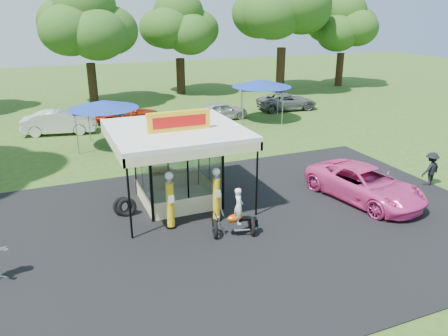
{
  "coord_description": "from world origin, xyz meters",
  "views": [
    {
      "loc": [
        -6.89,
        -12.05,
        7.98
      ],
      "look_at": [
        -0.23,
        4.0,
        1.68
      ],
      "focal_mm": 35.0,
      "sensor_mm": 36.0,
      "label": 1
    }
  ],
  "objects_px": {
    "bg_car_d": "(287,101)",
    "tent_west": "(103,105)",
    "gas_pump_right": "(216,196)",
    "spectator_east_a": "(431,169)",
    "motorcycle": "(237,217)",
    "bg_car_b": "(128,113)",
    "pink_sedan": "(365,184)",
    "bg_car_a": "(59,122)",
    "tent_east": "(262,84)",
    "gas_pump_left": "(170,202)",
    "bg_car_c": "(221,111)",
    "gas_station_kiosk": "(177,164)",
    "kiosk_car": "(165,175)"
  },
  "relations": [
    {
      "from": "bg_car_d",
      "to": "tent_west",
      "type": "distance_m",
      "value": 16.65
    },
    {
      "from": "gas_pump_right",
      "to": "spectator_east_a",
      "type": "bearing_deg",
      "value": -2.05
    },
    {
      "from": "motorcycle",
      "to": "bg_car_b",
      "type": "height_order",
      "value": "motorcycle"
    },
    {
      "from": "pink_sedan",
      "to": "bg_car_a",
      "type": "bearing_deg",
      "value": 114.08
    },
    {
      "from": "spectator_east_a",
      "to": "bg_car_b",
      "type": "relative_size",
      "value": 0.35
    },
    {
      "from": "gas_pump_right",
      "to": "tent_east",
      "type": "xyz_separation_m",
      "value": [
        9.38,
        14.48,
        1.73
      ]
    },
    {
      "from": "gas_pump_left",
      "to": "bg_car_b",
      "type": "relative_size",
      "value": 0.48
    },
    {
      "from": "bg_car_c",
      "to": "gas_pump_left",
      "type": "bearing_deg",
      "value": 143.34
    },
    {
      "from": "spectator_east_a",
      "to": "bg_car_d",
      "type": "distance_m",
      "value": 17.61
    },
    {
      "from": "gas_pump_left",
      "to": "spectator_east_a",
      "type": "xyz_separation_m",
      "value": [
        12.71,
        -0.51,
        -0.28
      ]
    },
    {
      "from": "gas_pump_right",
      "to": "bg_car_b",
      "type": "bearing_deg",
      "value": 90.38
    },
    {
      "from": "motorcycle",
      "to": "bg_car_b",
      "type": "bearing_deg",
      "value": 104.79
    },
    {
      "from": "gas_pump_right",
      "to": "tent_east",
      "type": "relative_size",
      "value": 0.51
    },
    {
      "from": "bg_car_b",
      "to": "tent_west",
      "type": "xyz_separation_m",
      "value": [
        -2.43,
        -5.75,
        1.95
      ]
    },
    {
      "from": "motorcycle",
      "to": "bg_car_c",
      "type": "distance_m",
      "value": 18.34
    },
    {
      "from": "bg_car_a",
      "to": "bg_car_c",
      "type": "height_order",
      "value": "bg_car_a"
    },
    {
      "from": "gas_station_kiosk",
      "to": "gas_pump_left",
      "type": "bearing_deg",
      "value": -113.38
    },
    {
      "from": "kiosk_car",
      "to": "tent_east",
      "type": "height_order",
      "value": "tent_east"
    },
    {
      "from": "gas_station_kiosk",
      "to": "spectator_east_a",
      "type": "relative_size",
      "value": 3.24
    },
    {
      "from": "gas_pump_right",
      "to": "bg_car_a",
      "type": "xyz_separation_m",
      "value": [
        -5.05,
        16.37,
        -0.29
      ]
    },
    {
      "from": "kiosk_car",
      "to": "spectator_east_a",
      "type": "bearing_deg",
      "value": -112.92
    },
    {
      "from": "pink_sedan",
      "to": "tent_east",
      "type": "bearing_deg",
      "value": 69.45
    },
    {
      "from": "kiosk_car",
      "to": "pink_sedan",
      "type": "xyz_separation_m",
      "value": [
        7.69,
        -5.15,
        0.28
      ]
    },
    {
      "from": "bg_car_a",
      "to": "tent_west",
      "type": "distance_m",
      "value": 5.43
    },
    {
      "from": "bg_car_a",
      "to": "bg_car_c",
      "type": "relative_size",
      "value": 1.15
    },
    {
      "from": "gas_station_kiosk",
      "to": "tent_west",
      "type": "xyz_separation_m",
      "value": [
        -1.67,
        9.56,
        0.86
      ]
    },
    {
      "from": "gas_pump_right",
      "to": "tent_west",
      "type": "bearing_deg",
      "value": 102.04
    },
    {
      "from": "kiosk_car",
      "to": "bg_car_b",
      "type": "height_order",
      "value": "bg_car_b"
    },
    {
      "from": "gas_pump_left",
      "to": "pink_sedan",
      "type": "height_order",
      "value": "gas_pump_left"
    },
    {
      "from": "bg_car_d",
      "to": "bg_car_b",
      "type": "bearing_deg",
      "value": 92.35
    },
    {
      "from": "gas_pump_right",
      "to": "kiosk_car",
      "type": "bearing_deg",
      "value": 100.82
    },
    {
      "from": "bg_car_b",
      "to": "tent_east",
      "type": "relative_size",
      "value": 1.08
    },
    {
      "from": "motorcycle",
      "to": "bg_car_b",
      "type": "xyz_separation_m",
      "value": [
        -0.38,
        19.07,
        -0.07
      ]
    },
    {
      "from": "kiosk_car",
      "to": "tent_east",
      "type": "bearing_deg",
      "value": -45.98
    },
    {
      "from": "gas_pump_right",
      "to": "bg_car_a",
      "type": "height_order",
      "value": "gas_pump_right"
    },
    {
      "from": "kiosk_car",
      "to": "tent_east",
      "type": "distance_m",
      "value": 14.45
    },
    {
      "from": "pink_sedan",
      "to": "bg_car_c",
      "type": "bearing_deg",
      "value": 79.76
    },
    {
      "from": "bg_car_b",
      "to": "gas_pump_right",
      "type": "bearing_deg",
      "value": -170.76
    },
    {
      "from": "gas_pump_left",
      "to": "pink_sedan",
      "type": "distance_m",
      "value": 8.69
    },
    {
      "from": "gas_pump_left",
      "to": "spectator_east_a",
      "type": "height_order",
      "value": "gas_pump_left"
    },
    {
      "from": "gas_pump_left",
      "to": "motorcycle",
      "type": "height_order",
      "value": "gas_pump_left"
    },
    {
      "from": "tent_west",
      "to": "gas_station_kiosk",
      "type": "bearing_deg",
      "value": -80.09
    },
    {
      "from": "bg_car_a",
      "to": "tent_west",
      "type": "bearing_deg",
      "value": -140.4
    },
    {
      "from": "kiosk_car",
      "to": "spectator_east_a",
      "type": "relative_size",
      "value": 1.69
    },
    {
      "from": "gas_station_kiosk",
      "to": "pink_sedan",
      "type": "height_order",
      "value": "gas_station_kiosk"
    },
    {
      "from": "tent_east",
      "to": "gas_station_kiosk",
      "type": "bearing_deg",
      "value": -130.24
    },
    {
      "from": "gas_station_kiosk",
      "to": "gas_pump_left",
      "type": "distance_m",
      "value": 2.54
    },
    {
      "from": "kiosk_car",
      "to": "bg_car_d",
      "type": "height_order",
      "value": "bg_car_d"
    },
    {
      "from": "kiosk_car",
      "to": "bg_car_b",
      "type": "xyz_separation_m",
      "value": [
        0.76,
        13.1,
        0.22
      ]
    },
    {
      "from": "gas_station_kiosk",
      "to": "kiosk_car",
      "type": "xyz_separation_m",
      "value": [
        -0.0,
        2.21,
        -1.3
      ]
    }
  ]
}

